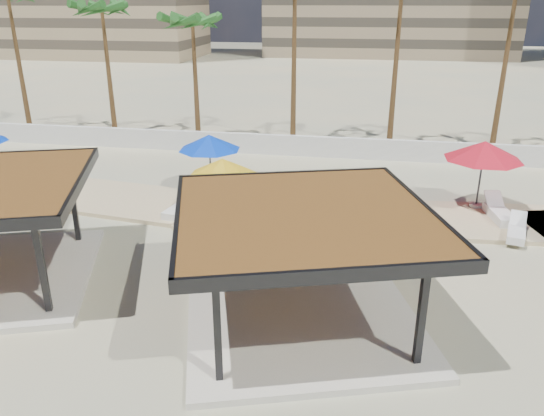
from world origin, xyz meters
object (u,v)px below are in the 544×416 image
at_px(umbrella_c, 484,151).
at_px(lounger_a, 180,209).
at_px(pavilion_central, 303,257).
at_px(lounger_c, 499,214).
at_px(lounger_b, 516,232).

height_order(umbrella_c, lounger_a, umbrella_c).
height_order(pavilion_central, umbrella_c, pavilion_central).
xyz_separation_m(pavilion_central, lounger_a, (-6.01, 6.79, -1.68)).
bearing_deg(lounger_c, umbrella_c, 21.60).
distance_m(umbrella_c, lounger_c, 2.68).
distance_m(lounger_b, lounger_c, 1.77).
xyz_separation_m(pavilion_central, lounger_b, (7.34, 6.79, -1.69)).
height_order(pavilion_central, lounger_a, pavilion_central).
height_order(lounger_b, lounger_c, lounger_c).
relative_size(pavilion_central, lounger_c, 3.69).
bearing_deg(umbrella_c, lounger_c, -59.49).
distance_m(pavilion_central, lounger_b, 10.14).
relative_size(umbrella_c, lounger_c, 1.87).
bearing_deg(lounger_c, lounger_a, 88.68).
bearing_deg(lounger_c, pavilion_central, 131.39).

